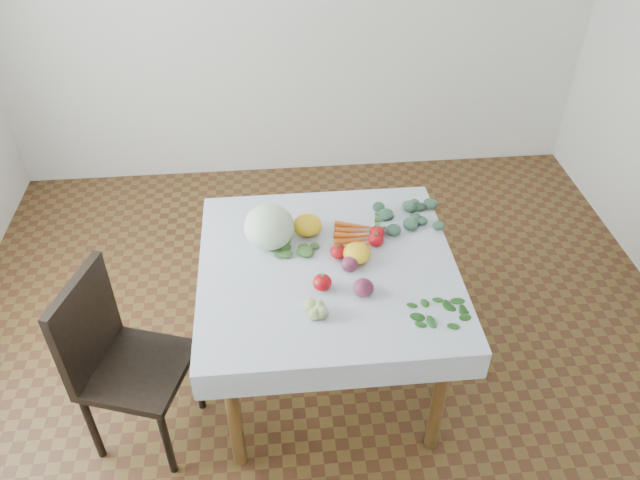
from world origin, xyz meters
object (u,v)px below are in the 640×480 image
object	(u,v)px
heirloom_back	(308,225)
chair	(116,354)
table	(328,282)
carrot_bunch	(360,236)
cabbage	(269,227)

from	to	relation	value
heirloom_back	chair	bearing A→B (deg)	-152.33
chair	heirloom_back	bearing A→B (deg)	27.67
chair	heirloom_back	distance (m)	1.01
table	heirloom_back	bearing A→B (deg)	106.62
carrot_bunch	table	bearing A→B (deg)	-133.77
table	chair	xyz separation A→B (m)	(-0.93, -0.22, -0.14)
table	chair	bearing A→B (deg)	-166.89
table	chair	size ratio (longest dim) A/B	1.10
table	cabbage	bearing A→B (deg)	145.78
cabbage	table	bearing A→B (deg)	-34.22
chair	carrot_bunch	distance (m)	1.19
cabbage	heirloom_back	distance (m)	0.20
chair	cabbage	bearing A→B (deg)	29.37
table	carrot_bunch	world-z (taller)	carrot_bunch
table	heirloom_back	xyz separation A→B (m)	(-0.07, 0.23, 0.15)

